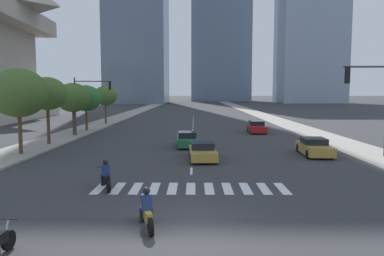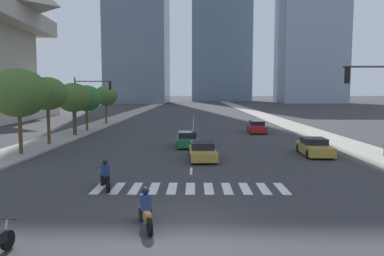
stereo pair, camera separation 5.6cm
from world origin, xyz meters
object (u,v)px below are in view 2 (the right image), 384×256
motorcycle_third (145,212)px  street_tree_third (73,98)px  street_tree_nearest (18,93)px  street_tree_fourth (86,98)px  sedan_red_2 (257,127)px  street_tree_fifth (106,96)px  traffic_signal_far (89,96)px  sedan_green_1 (187,140)px  street_tree_second (47,94)px  sedan_gold_0 (314,147)px  motorcycle_lead (105,177)px  sedan_gold_3 (202,151)px

motorcycle_third → street_tree_third: street_tree_third is taller
street_tree_nearest → street_tree_fourth: 16.79m
sedan_red_2 → street_tree_fifth: (-20.08, 10.59, 3.52)m
street_tree_fourth → street_tree_third: bearing=-90.0°
traffic_signal_far → street_tree_nearest: size_ratio=0.96×
sedan_green_1 → street_tree_fifth: 25.17m
street_tree_second → street_tree_fourth: bearing=90.0°
sedan_red_2 → sedan_gold_0: bearing=9.4°
sedan_green_1 → street_tree_second: size_ratio=0.74×
street_tree_third → street_tree_fourth: bearing=90.0°
traffic_signal_far → sedan_green_1: bearing=-33.5°
motorcycle_lead → sedan_red_2: motorcycle_lead is taller
motorcycle_third → street_tree_nearest: street_tree_nearest is taller
street_tree_third → sedan_green_1: bearing=-31.5°
street_tree_fifth → sedan_gold_0: bearing=-49.9°
sedan_red_2 → street_tree_nearest: street_tree_nearest is taller
motorcycle_lead → street_tree_fifth: street_tree_fifth is taller
sedan_red_2 → street_tree_third: bearing=-76.7°
sedan_green_1 → motorcycle_lead: bearing=162.6°
motorcycle_lead → sedan_gold_3: size_ratio=0.44×
sedan_green_1 → traffic_signal_far: 13.00m
motorcycle_lead → traffic_signal_far: traffic_signal_far is taller
street_tree_nearest → sedan_green_1: bearing=20.9°
sedan_gold_3 → street_tree_third: 19.32m
motorcycle_third → sedan_gold_3: (2.25, 13.20, -0.02)m
traffic_signal_far → street_tree_fourth: (-1.82, 5.22, -0.32)m
traffic_signal_far → sedan_gold_3: bearing=-47.9°
motorcycle_lead → sedan_red_2: size_ratio=0.42×
sedan_green_1 → street_tree_nearest: 13.69m
sedan_red_2 → street_tree_fourth: bearing=-89.8°
motorcycle_third → street_tree_nearest: 18.74m
sedan_gold_3 → street_tree_nearest: bearing=-98.1°
sedan_green_1 → sedan_gold_0: bearing=-116.4°
sedan_gold_0 → traffic_signal_far: 23.18m
street_tree_fifth → street_tree_fourth: bearing=-90.0°
sedan_gold_0 → street_tree_nearest: size_ratio=0.69×
motorcycle_lead → street_tree_fifth: (-8.51, 35.71, 3.56)m
sedan_gold_0 → sedan_red_2: (-1.74, 15.36, 0.03)m
motorcycle_third → traffic_signal_far: 27.93m
sedan_green_1 → street_tree_second: bearing=84.5°
sedan_red_2 → sedan_gold_3: 18.35m
motorcycle_lead → sedan_gold_0: (13.31, 9.76, 0.01)m
sedan_red_2 → street_tree_nearest: (-20.08, -15.80, 4.02)m
motorcycle_lead → street_tree_nearest: size_ratio=0.32×
street_tree_fourth → sedan_red_2: bearing=-2.8°
motorcycle_lead → street_tree_third: (-8.51, 21.47, 3.52)m
sedan_red_2 → sedan_gold_3: bearing=-18.3°
sedan_gold_3 → traffic_signal_far: traffic_signal_far is taller
sedan_green_1 → sedan_red_2: 13.63m
motorcycle_third → sedan_red_2: size_ratio=0.43×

